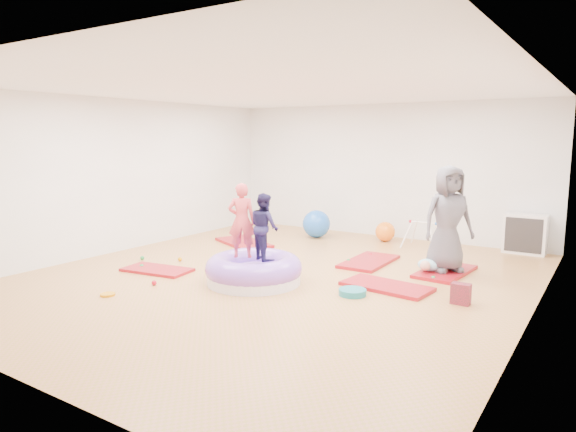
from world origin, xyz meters
The scene contains 19 objects.
room centered at (0.00, 0.00, 1.40)m, with size 7.01×8.01×2.81m.
gym_mat_front_left centered at (-1.79, -0.75, 0.02)m, with size 1.08×0.54×0.05m, color #A4080E.
gym_mat_mid_left centered at (-1.94, 1.67, 0.03)m, with size 1.31×0.66×0.05m, color #A4080E.
gym_mat_center_back centered at (0.80, 1.58, 0.03)m, with size 1.27×0.63×0.05m, color #A4080E.
gym_mat_right centered at (1.61, 0.36, 0.03)m, with size 1.22×0.61×0.05m, color #A4080E.
gym_mat_rear_right centered at (2.07, 1.61, 0.03)m, with size 1.23×0.62×0.05m, color #A4080E.
inflatable_cushion centered at (-0.12, -0.43, 0.17)m, with size 1.41×1.41×0.44m.
child_pink centered at (-0.32, -0.44, 0.95)m, with size 0.40×0.26×1.09m, color #DC454C.
child_navy centered at (0.05, -0.39, 0.89)m, with size 0.47×0.36×0.96m, color #1E1945.
adult_caregiver centered at (2.08, 1.59, 0.87)m, with size 0.80×0.52×1.63m, color #53515C.
infant centered at (1.87, 1.38, 0.15)m, with size 0.33×0.34×0.20m.
ball_pit_balls centered at (-0.67, 0.28, 0.04)m, with size 4.70×3.40×0.07m.
exercise_ball_blue centered at (-1.07, 3.05, 0.29)m, with size 0.58×0.58×0.58m, color blue.
exercise_ball_orange centered at (0.32, 3.46, 0.20)m, with size 0.40×0.40×0.40m, color orange.
infant_play_gym centered at (1.18, 3.21, 0.35)m, with size 0.68×0.64×0.52m.
cube_shelf centered at (2.88, 3.79, 0.36)m, with size 0.73×0.36×0.73m.
balance_disc centered at (1.35, -0.20, 0.04)m, with size 0.37×0.37×0.08m, color teal.
backpack centered at (2.67, 0.21, 0.13)m, with size 0.23×0.14×0.27m, color #A51430.
yellow_toy centered at (-1.39, -2.00, 0.01)m, with size 0.20×0.20×0.03m, color #D58501.
Camera 1 is at (4.24, -6.25, 2.09)m, focal length 32.00 mm.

